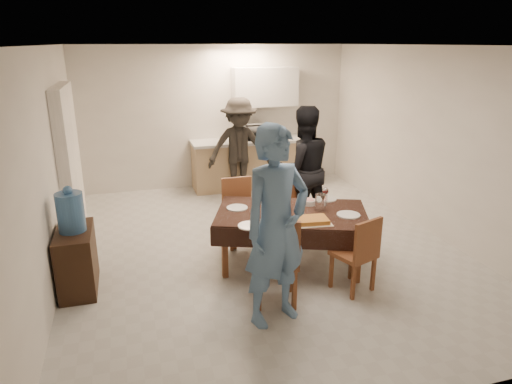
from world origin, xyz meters
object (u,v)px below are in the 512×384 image
water_jug (71,212)px  microwave (257,132)px  person_kitchen (239,148)px  savoury_tart (312,220)px  wine_bottle (287,198)px  person_near (276,227)px  water_pitcher (321,202)px  person_far (302,169)px  console (77,260)px  dining_table (292,214)px

water_jug → microwave: size_ratio=0.86×
person_kitchen → savoury_tart: bearing=-89.3°
wine_bottle → person_near: 1.21m
water_pitcher → person_far: bearing=79.7°
water_pitcher → person_far: (0.20, 1.10, 0.11)m
console → person_near: bearing=-31.0°
dining_table → water_pitcher: 0.38m
savoury_tart → microwave: microwave is taller
person_near → person_kitchen: bearing=62.7°
water_jug → person_near: 2.24m
water_pitcher → person_kitchen: bearing=95.8°
wine_bottle → person_far: (0.60, 1.00, 0.04)m
person_near → person_kitchen: (0.61, 3.85, -0.11)m
dining_table → person_kitchen: size_ratio=1.17×
person_far → savoury_tart: bearing=73.3°
person_near → wine_bottle: bearing=47.2°
console → person_kitchen: person_kitchen is taller
dining_table → water_jug: water_jug is taller
water_jug → person_far: (3.02, 0.95, -0.01)m
dining_table → savoury_tart: (0.10, -0.38, 0.06)m
console → water_pitcher: size_ratio=3.72×
water_pitcher → person_kitchen: person_kitchen is taller
console → person_far: 3.22m
wine_bottle → savoury_tart: size_ratio=0.81×
person_kitchen → person_far: bearing=-74.3°
water_jug → person_near: (1.92, -1.15, 0.07)m
person_near → console: bearing=130.7°
console → person_far: size_ratio=0.42×
wine_bottle → water_pitcher: bearing=-14.0°
person_near → water_pitcher: bearing=29.7°
console → wine_bottle: 2.48m
person_kitchen → console: bearing=-133.2°
wine_bottle → water_jug: bearing=178.7°
water_jug → savoury_tart: 2.62m
microwave → person_near: person_near is taller
person_near → dining_table: bearing=44.0°
water_jug → person_kitchen: 3.70m
water_pitcher → person_kitchen: 2.87m
water_pitcher → microwave: (0.17, 3.30, 0.25)m
console → savoury_tart: (2.57, -0.48, 0.37)m
console → person_near: size_ratio=0.39×
person_far → person_near: bearing=63.1°
microwave → water_jug: bearing=46.4°
dining_table → wine_bottle: wine_bottle is taller
person_far → person_kitchen: (-0.49, 1.75, -0.03)m
microwave → person_near: 4.43m
person_far → water_pitcher: bearing=80.5°
water_jug → microwave: 4.35m
console → person_far: (3.02, 0.95, 0.55)m
microwave → dining_table: bearing=80.8°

